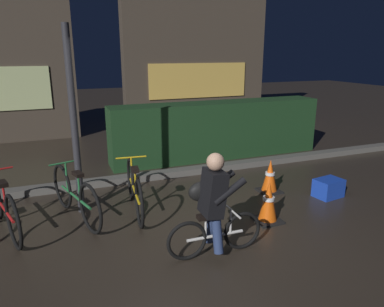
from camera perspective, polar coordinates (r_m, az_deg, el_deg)
ground_plane at (r=4.91m, az=0.40°, el=-12.21°), size 40.00×40.00×0.00m
sidewalk_curb at (r=6.81m, az=-6.52°, el=-3.53°), size 12.00×0.24×0.12m
hedge_row at (r=8.08m, az=4.08°, el=3.77°), size 4.80×0.70×1.24m
storefront_right at (r=12.10m, az=0.61°, el=16.86°), size 4.79×0.54×5.06m
street_post at (r=5.32m, az=-18.20°, el=4.53°), size 0.10×0.10×2.68m
parked_bike_left_mid at (r=5.33m, az=-27.72°, el=-7.49°), size 0.58×1.68×0.80m
parked_bike_center_left at (r=5.35m, az=-18.01°, el=-6.39°), size 0.58×1.65×0.79m
parked_bike_center_right at (r=5.40m, az=-9.09°, el=-5.63°), size 0.46×1.68×0.78m
traffic_cone_near at (r=5.17m, az=12.03°, el=-7.54°), size 0.36×0.36×0.60m
traffic_cone_far at (r=6.23m, az=12.25°, el=-3.58°), size 0.36×0.36×0.57m
blue_crate at (r=6.34m, az=20.80°, el=-5.13°), size 0.48×0.38×0.30m
cyclist at (r=4.15m, az=3.33°, el=-8.09°), size 1.19×0.52×1.25m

